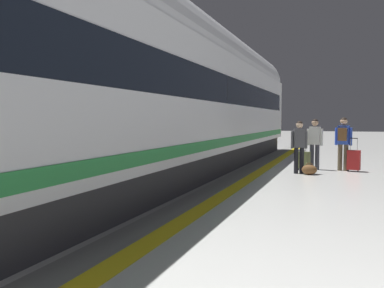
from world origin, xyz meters
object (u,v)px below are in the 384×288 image
passenger_near (315,140)px  duffel_bag_mid (309,170)px  high_speed_train (127,81)px  passenger_far (343,139)px  suitcase_near (303,160)px  suitcase_far (354,160)px  passenger_mid (299,143)px

passenger_near → duffel_bag_mid: size_ratio=3.77×
high_speed_train → passenger_far: (4.62, 5.66, -1.49)m
suitcase_near → suitcase_far: (1.51, 0.20, 0.04)m
suitcase_near → passenger_far: size_ratio=0.58×
passenger_mid → duffel_bag_mid: size_ratio=3.62×
duffel_bag_mid → suitcase_near: bearing=103.9°
suitcase_far → passenger_mid: bearing=-145.8°
high_speed_train → passenger_near: 6.96m
passenger_near → suitcase_near: 0.77m
passenger_mid → passenger_near: bearing=72.2°
passenger_near → passenger_mid: size_ratio=1.04×
high_speed_train → suitcase_far: bearing=48.3°
duffel_bag_mid → passenger_far: (0.93, 1.36, 0.86)m
passenger_mid → duffel_bag_mid: (0.32, -0.18, -0.77)m
high_speed_train → suitcase_far: (4.94, 5.55, -2.14)m
passenger_near → passenger_mid: bearing=-107.8°
passenger_far → suitcase_far: (0.32, -0.11, -0.65)m
duffel_bag_mid → suitcase_far: 1.78m
passenger_near → passenger_mid: 1.24m
passenger_mid → suitcase_far: 1.98m
high_speed_train → suitcase_near: 6.71m
passenger_near → suitcase_near: passenger_near is taller
high_speed_train → passenger_far: 7.45m
high_speed_train → passenger_mid: high_speed_train is taller
passenger_near → duffel_bag_mid: 1.59m
passenger_mid → suitcase_far: size_ratio=1.50×
suitcase_near → duffel_bag_mid: bearing=-76.1°
high_speed_train → suitcase_far: size_ratio=28.62×
high_speed_train → passenger_near: high_speed_train is taller
passenger_mid → suitcase_far: (1.58, 1.07, -0.56)m
passenger_near → duffel_bag_mid: passenger_near is taller
duffel_bag_mid → suitcase_far: (1.26, 1.25, 0.21)m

